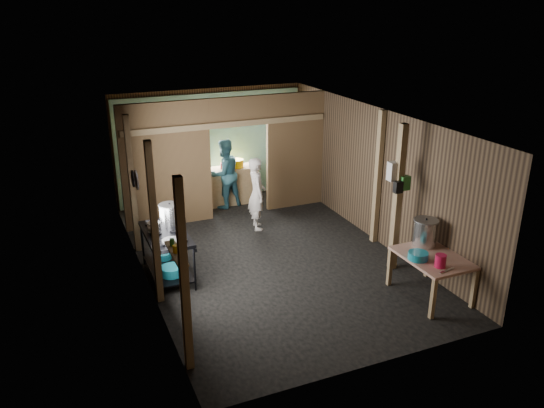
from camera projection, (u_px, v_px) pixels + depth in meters
name	position (u px, v px, depth m)	size (l,w,h in m)	color
floor	(268.00, 256.00, 10.03)	(4.50, 7.00, 0.00)	black
ceiling	(267.00, 117.00, 9.10)	(4.50, 7.00, 0.00)	black
wall_back	(210.00, 144.00, 12.58)	(4.50, 0.00, 2.60)	#503C27
wall_front	(377.00, 277.00, 6.55)	(4.50, 0.00, 2.60)	#503C27
wall_left	(140.00, 208.00, 8.74)	(0.00, 7.00, 2.60)	#503C27
wall_right	(375.00, 175.00, 10.39)	(0.00, 7.00, 2.60)	#503C27
partition_left	(167.00, 165.00, 10.98)	(1.85, 0.10, 2.60)	brown
partition_right	(295.00, 151.00, 12.03)	(1.35, 0.10, 2.60)	brown
partition_header	(238.00, 111.00, 11.19)	(1.30, 0.10, 0.60)	brown
turquoise_panel	(211.00, 147.00, 12.54)	(4.40, 0.06, 2.50)	#76B7AB
back_counter	(231.00, 185.00, 12.52)	(1.20, 0.50, 0.85)	#947950
wall_clock	(221.00, 119.00, 12.37)	(0.20, 0.20, 0.03)	beige
post_left_a	(184.00, 278.00, 6.53)	(0.10, 0.12, 2.60)	#947950
post_left_b	(154.00, 225.00, 8.08)	(0.10, 0.12, 2.60)	#947950
post_left_c	(132.00, 185.00, 9.80)	(0.10, 0.12, 2.60)	#947950
post_right	(378.00, 178.00, 10.19)	(0.10, 0.12, 2.60)	#947950
post_free	(398.00, 199.00, 9.12)	(0.12, 0.12, 2.60)	#947950
cross_beam	(228.00, 124.00, 11.15)	(4.40, 0.12, 0.12)	#947950
pan_lid_big	(136.00, 180.00, 8.98)	(0.34, 0.34, 0.03)	gray
pan_lid_small	(133.00, 179.00, 9.36)	(0.30, 0.30, 0.03)	black
wall_shelf	(176.00, 253.00, 6.94)	(0.14, 0.80, 0.03)	#947950
jar_white	(181.00, 257.00, 6.70)	(0.07, 0.07, 0.10)	beige
jar_yellow	(176.00, 249.00, 6.91)	(0.08, 0.08, 0.10)	#E9AB04
jar_green	(172.00, 242.00, 7.10)	(0.06, 0.06, 0.10)	#256B27
bag_white	(395.00, 171.00, 9.00)	(0.22, 0.15, 0.32)	beige
bag_green	(405.00, 183.00, 8.99)	(0.16, 0.12, 0.24)	#256B27
bag_black	(398.00, 187.00, 8.94)	(0.14, 0.10, 0.20)	black
gas_range	(167.00, 255.00, 9.13)	(0.72, 1.40, 0.82)	black
prep_table	(431.00, 276.00, 8.55)	(0.86, 1.19, 0.70)	tan
stove_pot_large	(170.00, 214.00, 9.30)	(0.37, 0.37, 0.37)	beige
stove_pot_med	(154.00, 228.00, 8.96)	(0.23, 0.23, 0.20)	beige
frying_pan	(172.00, 241.00, 8.60)	(0.31, 0.53, 0.07)	gray
blue_tub_front	(172.00, 271.00, 8.96)	(0.37, 0.37, 0.15)	teal
blue_tub_back	(163.00, 256.00, 9.54)	(0.29, 0.29, 0.12)	teal
stock_pot	(425.00, 233.00, 8.74)	(0.40, 0.40, 0.47)	beige
wash_basin	(418.00, 256.00, 8.31)	(0.31, 0.31, 0.12)	teal
pink_bucket	(440.00, 261.00, 8.06)	(0.17, 0.17, 0.20)	#BA113A
knife	(447.00, 270.00, 7.97)	(0.30, 0.04, 0.01)	beige
yellow_tub	(236.00, 163.00, 12.39)	(0.33, 0.33, 0.18)	#E9AB04
red_cup	(223.00, 166.00, 12.28)	(0.11, 0.11, 0.13)	#A31717
cook	(257.00, 194.00, 10.99)	(0.55, 0.36, 1.51)	beige
worker_back	(224.00, 174.00, 12.12)	(0.77, 0.60, 1.59)	#2A5966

